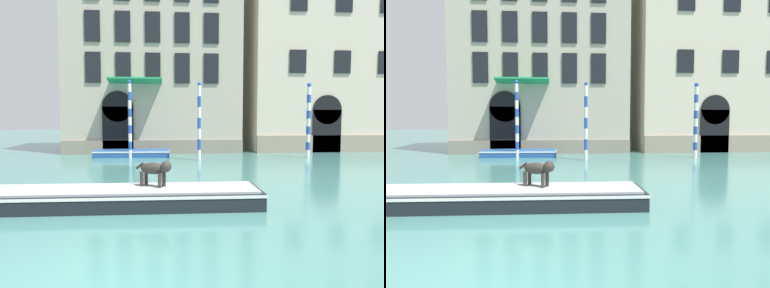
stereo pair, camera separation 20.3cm
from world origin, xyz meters
The scene contains 9 objects.
ground_plane centered at (0.00, 0.00, 0.00)m, with size 120.00×120.00×0.00m, color #427A75.
palazzo_left centered at (0.56, 22.20, 6.86)m, with size 11.93×7.40×13.75m.
palazzo_right centered at (13.38, 22.21, 9.25)m, with size 11.73×6.13×18.54m.
boat_foreground centered at (-0.50, 4.97, 0.29)m, with size 8.57×1.89×0.54m.
dog_on_deck centered at (0.79, 5.11, 1.05)m, with size 1.05×0.72×0.78m.
boat_moored_near_palazzo centered at (-0.73, 17.67, 0.22)m, with size 4.64×1.77×0.41m.
mooring_pole_0 centered at (-0.79, 16.93, 2.32)m, with size 0.22×0.22×4.61m.
mooring_pole_1 centered at (3.18, 15.41, 2.22)m, with size 0.20×0.20×4.41m.
mooring_pole_2 centered at (9.83, 16.14, 2.26)m, with size 0.25×0.25×4.48m.
Camera 2 is at (1.09, -5.54, 2.60)m, focal length 35.00 mm.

